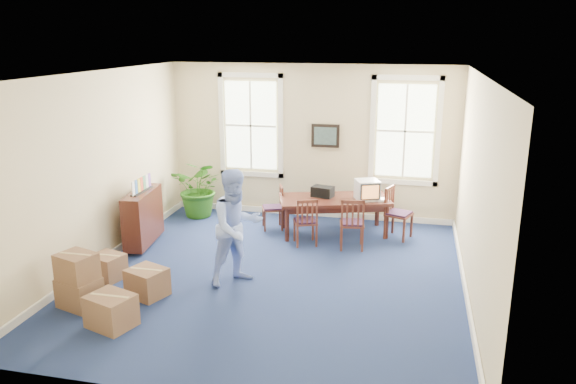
% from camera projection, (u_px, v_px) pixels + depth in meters
% --- Properties ---
extents(floor, '(6.50, 6.50, 0.00)m').
position_uv_depth(floor, '(274.00, 276.00, 9.06)').
color(floor, navy).
rests_on(floor, ground).
extents(ceiling, '(6.50, 6.50, 0.00)m').
position_uv_depth(ceiling, '(272.00, 74.00, 8.19)').
color(ceiling, white).
rests_on(ceiling, ground).
extents(wall_back, '(6.50, 0.00, 6.50)m').
position_uv_depth(wall_back, '(311.00, 142.00, 11.68)').
color(wall_back, beige).
rests_on(wall_back, ground).
extents(wall_front, '(6.50, 0.00, 6.50)m').
position_uv_depth(wall_front, '(193.00, 260.00, 5.58)').
color(wall_front, beige).
rests_on(wall_front, ground).
extents(wall_left, '(0.00, 6.50, 6.50)m').
position_uv_depth(wall_left, '(97.00, 170.00, 9.27)').
color(wall_left, beige).
rests_on(wall_left, ground).
extents(wall_right, '(0.00, 6.50, 6.50)m').
position_uv_depth(wall_right, '(477.00, 192.00, 7.99)').
color(wall_right, beige).
rests_on(wall_right, ground).
extents(baseboard_back, '(6.00, 0.04, 0.12)m').
position_uv_depth(baseboard_back, '(310.00, 213.00, 12.07)').
color(baseboard_back, white).
rests_on(baseboard_back, ground).
extents(baseboard_left, '(0.04, 6.50, 0.12)m').
position_uv_depth(baseboard_left, '(107.00, 257.00, 9.68)').
color(baseboard_left, white).
rests_on(baseboard_left, ground).
extents(baseboard_right, '(0.04, 6.50, 0.12)m').
position_uv_depth(baseboard_right, '(465.00, 290.00, 8.41)').
color(baseboard_right, white).
rests_on(baseboard_right, ground).
extents(window_left, '(1.40, 0.12, 2.20)m').
position_uv_depth(window_left, '(251.00, 126.00, 11.86)').
color(window_left, white).
rests_on(window_left, ground).
extents(window_right, '(1.40, 0.12, 2.20)m').
position_uv_depth(window_right, '(405.00, 131.00, 11.18)').
color(window_right, white).
rests_on(window_right, ground).
extents(wall_picture, '(0.58, 0.06, 0.48)m').
position_uv_depth(wall_picture, '(325.00, 136.00, 11.53)').
color(wall_picture, black).
rests_on(wall_picture, ground).
extents(conference_table, '(2.29, 1.54, 0.72)m').
position_uv_depth(conference_table, '(334.00, 216.00, 10.93)').
color(conference_table, '#441D15').
rests_on(conference_table, ground).
extents(crt_tv, '(0.56, 0.58, 0.38)m').
position_uv_depth(crt_tv, '(367.00, 190.00, 10.69)').
color(crt_tv, '#B7B7BC').
rests_on(crt_tv, conference_table).
extents(game_console, '(0.17, 0.21, 0.05)m').
position_uv_depth(game_console, '(382.00, 200.00, 10.63)').
color(game_console, white).
rests_on(game_console, conference_table).
extents(equipment_bag, '(0.46, 0.35, 0.20)m').
position_uv_depth(equipment_bag, '(323.00, 192.00, 10.90)').
color(equipment_bag, black).
rests_on(equipment_bag, conference_table).
extents(chair_near_left, '(0.53, 0.53, 0.91)m').
position_uv_depth(chair_near_left, '(305.00, 221.00, 10.32)').
color(chair_near_left, brown).
rests_on(chair_near_left, ground).
extents(chair_near_right, '(0.49, 0.49, 0.96)m').
position_uv_depth(chair_near_right, '(352.00, 223.00, 10.13)').
color(chair_near_right, brown).
rests_on(chair_near_right, ground).
extents(chair_end_left, '(0.51, 0.51, 0.88)m').
position_uv_depth(chair_end_left, '(272.00, 207.00, 11.17)').
color(chair_end_left, brown).
rests_on(chair_end_left, ground).
extents(chair_end_right, '(0.57, 0.57, 0.99)m').
position_uv_depth(chair_end_right, '(399.00, 213.00, 10.63)').
color(chair_end_right, brown).
rests_on(chair_end_right, ground).
extents(man, '(1.11, 1.12, 1.82)m').
position_uv_depth(man, '(237.00, 227.00, 8.60)').
color(man, '#93B1FF').
rests_on(man, ground).
extents(credenza, '(0.49, 1.26, 0.96)m').
position_uv_depth(credenza, '(143.00, 220.00, 10.25)').
color(credenza, '#441D15').
rests_on(credenza, ground).
extents(brochure_rack, '(0.24, 0.65, 0.28)m').
position_uv_depth(brochure_rack, '(142.00, 188.00, 10.08)').
color(brochure_rack, '#99999E').
rests_on(brochure_rack, credenza).
extents(potted_plant, '(1.19, 1.05, 1.25)m').
position_uv_depth(potted_plant, '(200.00, 188.00, 11.87)').
color(potted_plant, '#235A13').
rests_on(potted_plant, ground).
extents(cardboard_boxes, '(1.87, 1.87, 0.84)m').
position_uv_depth(cardboard_boxes, '(95.00, 277.00, 8.00)').
color(cardboard_boxes, '#886043').
rests_on(cardboard_boxes, ground).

